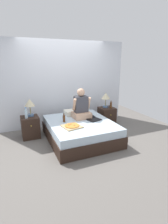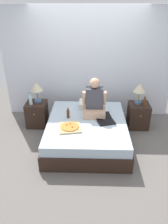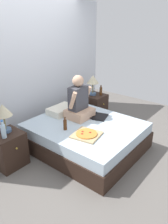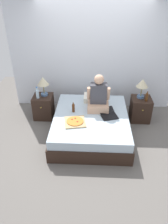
# 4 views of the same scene
# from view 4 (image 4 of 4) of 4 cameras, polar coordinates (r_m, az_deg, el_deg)

# --- Properties ---
(ground_plane) EXTENTS (5.91, 5.91, 0.00)m
(ground_plane) POSITION_cam_4_polar(r_m,az_deg,el_deg) (4.77, 1.75, -5.64)
(ground_plane) COLOR #66605B
(wall_back) EXTENTS (3.91, 0.12, 2.50)m
(wall_back) POSITION_cam_4_polar(r_m,az_deg,el_deg) (5.31, 2.32, 13.87)
(wall_back) COLOR silver
(wall_back) RESTS_ON ground
(bed) EXTENTS (1.57, 1.85, 0.47)m
(bed) POSITION_cam_4_polar(r_m,az_deg,el_deg) (4.63, 1.80, -3.37)
(bed) COLOR black
(bed) RESTS_ON ground
(nightstand_left) EXTENTS (0.44, 0.47, 0.56)m
(nightstand_left) POSITION_cam_4_polar(r_m,az_deg,el_deg) (5.25, -10.53, 1.41)
(nightstand_left) COLOR black
(nightstand_left) RESTS_ON ground
(lamp_on_left_nightstand) EXTENTS (0.26, 0.26, 0.45)m
(lamp_on_left_nightstand) POSITION_cam_4_polar(r_m,az_deg,el_deg) (5.01, -10.64, 7.63)
(lamp_on_left_nightstand) COLOR #4C6B93
(lamp_on_left_nightstand) RESTS_ON nightstand_left
(water_bottle) EXTENTS (0.07, 0.07, 0.28)m
(water_bottle) POSITION_cam_4_polar(r_m,az_deg,el_deg) (5.01, -12.07, 4.72)
(water_bottle) COLOR silver
(water_bottle) RESTS_ON nightstand_left
(nightstand_right) EXTENTS (0.44, 0.47, 0.56)m
(nightstand_right) POSITION_cam_4_polar(r_m,az_deg,el_deg) (5.24, 14.51, 0.75)
(nightstand_right) COLOR black
(nightstand_right) RESTS_ON ground
(lamp_on_right_nightstand) EXTENTS (0.26, 0.26, 0.45)m
(lamp_on_right_nightstand) POSITION_cam_4_polar(r_m,az_deg,el_deg) (4.99, 15.01, 6.97)
(lamp_on_right_nightstand) COLOR #4C6B93
(lamp_on_right_nightstand) RESTS_ON nightstand_right
(beer_bottle) EXTENTS (0.06, 0.06, 0.23)m
(beer_bottle) POSITION_cam_4_polar(r_m,az_deg,el_deg) (4.99, 16.06, 3.78)
(beer_bottle) COLOR #512D14
(beer_bottle) RESTS_ON nightstand_right
(pillow) EXTENTS (0.52, 0.34, 0.12)m
(pillow) POSITION_cam_4_polar(r_m,az_deg,el_deg) (5.01, 2.95, 3.71)
(pillow) COLOR silver
(pillow) RESTS_ON bed
(person_seated) EXTENTS (0.47, 0.40, 0.78)m
(person_seated) POSITION_cam_4_polar(r_m,az_deg,el_deg) (4.57, 3.77, 3.89)
(person_seated) COLOR tan
(person_seated) RESTS_ON bed
(laptop) EXTENTS (0.43, 0.49, 0.07)m
(laptop) POSITION_cam_4_polar(r_m,az_deg,el_deg) (4.50, 6.43, -0.69)
(laptop) COLOR black
(laptop) RESTS_ON bed
(pizza_box) EXTENTS (0.47, 0.47, 0.04)m
(pizza_box) POSITION_cam_4_polar(r_m,az_deg,el_deg) (4.27, -2.36, -2.54)
(pizza_box) COLOR tan
(pizza_box) RESTS_ON bed
(beer_bottle_on_bed) EXTENTS (0.06, 0.06, 0.22)m
(beer_bottle_on_bed) POSITION_cam_4_polar(r_m,az_deg,el_deg) (4.56, -2.79, 1.06)
(beer_bottle_on_bed) COLOR #4C2811
(beer_bottle_on_bed) RESTS_ON bed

